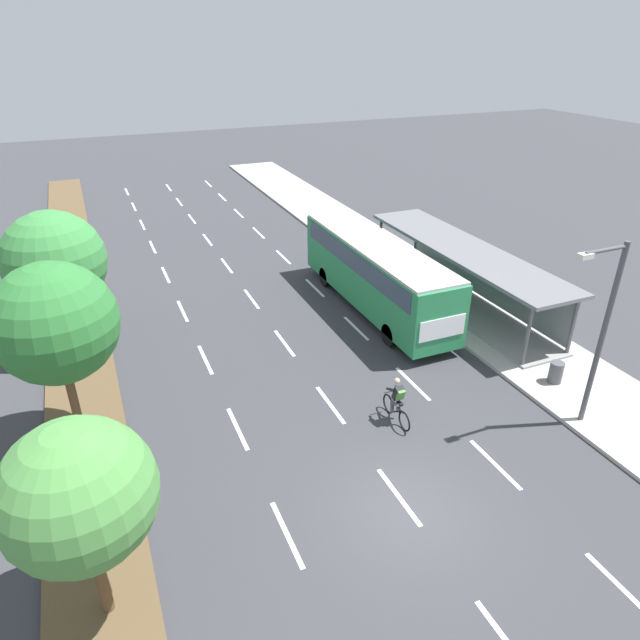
{
  "coord_description": "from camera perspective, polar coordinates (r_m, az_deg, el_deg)",
  "views": [
    {
      "loc": [
        -6.91,
        -9.62,
        12.18
      ],
      "look_at": [
        1.39,
        9.77,
        1.2
      ],
      "focal_mm": 31.34,
      "sensor_mm": 36.0,
      "label": 1
    }
  ],
  "objects": [
    {
      "name": "median_tree_second",
      "position": [
        18.39,
        -25.46,
        -0.33
      ],
      "size": [
        3.74,
        3.74,
        6.19
      ],
      "color": "brown",
      "rests_on": "median_strip"
    },
    {
      "name": "lane_divider_left",
      "position": [
        30.27,
        -14.73,
        2.83
      ],
      "size": [
        0.14,
        46.76,
        0.01
      ],
      "color": "white",
      "rests_on": "ground"
    },
    {
      "name": "sidewalk_right",
      "position": [
        35.84,
        5.18,
        7.65
      ],
      "size": [
        4.5,
        52.0,
        0.15
      ],
      "primitive_type": "cube",
      "color": "#ADAAA3",
      "rests_on": "ground"
    },
    {
      "name": "median_strip",
      "position": [
        32.03,
        -23.84,
        2.81
      ],
      "size": [
        2.6,
        52.0,
        0.12
      ],
      "primitive_type": "cube",
      "color": "brown",
      "rests_on": "ground"
    },
    {
      "name": "streetlight",
      "position": [
        19.77,
        26.8,
        -0.46
      ],
      "size": [
        1.91,
        0.24,
        6.5
      ],
      "color": "#4C4C51",
      "rests_on": "sidewalk_right"
    },
    {
      "name": "trash_bin",
      "position": [
        23.21,
        22.94,
        -4.93
      ],
      "size": [
        0.52,
        0.52,
        0.85
      ],
      "primitive_type": "cylinder",
      "color": "#4C4C51",
      "rests_on": "sidewalk_right"
    },
    {
      "name": "median_tree_third",
      "position": [
        24.88,
        -25.49,
        5.47
      ],
      "size": [
        4.05,
        4.05,
        5.87
      ],
      "color": "brown",
      "rests_on": "median_strip"
    },
    {
      "name": "ground_plane",
      "position": [
        16.99,
        9.18,
        -18.77
      ],
      "size": [
        140.0,
        140.0,
        0.0
      ],
      "primitive_type": "plane",
      "color": "#38383D"
    },
    {
      "name": "bus",
      "position": [
        26.82,
        5.71,
        5.2
      ],
      "size": [
        2.54,
        11.29,
        3.37
      ],
      "color": "#28844C",
      "rests_on": "ground"
    },
    {
      "name": "cyclist",
      "position": [
        19.6,
        7.87,
        -8.32
      ],
      "size": [
        0.46,
        1.82,
        1.71
      ],
      "color": "black",
      "rests_on": "ground"
    },
    {
      "name": "median_tree_nearest",
      "position": [
        13.0,
        -23.43,
        -16.09
      ],
      "size": [
        3.28,
        3.28,
        5.22
      ],
      "color": "brown",
      "rests_on": "median_strip"
    },
    {
      "name": "lane_divider_right",
      "position": [
        31.82,
        -2.26,
        4.98
      ],
      "size": [
        0.14,
        46.76,
        0.01
      ],
      "color": "white",
      "rests_on": "ground"
    },
    {
      "name": "bus_shelter",
      "position": [
        28.1,
        14.72,
        5.04
      ],
      "size": [
        2.9,
        12.87,
        2.86
      ],
      "color": "gray",
      "rests_on": "sidewalk_right"
    },
    {
      "name": "lane_divider_center",
      "position": [
        30.86,
        -8.34,
        3.95
      ],
      "size": [
        0.14,
        46.76,
        0.01
      ],
      "color": "white",
      "rests_on": "ground"
    }
  ]
}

